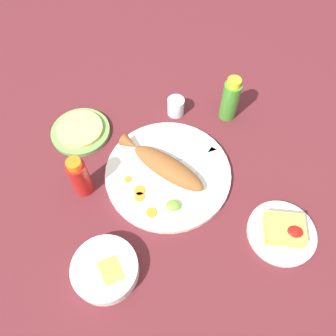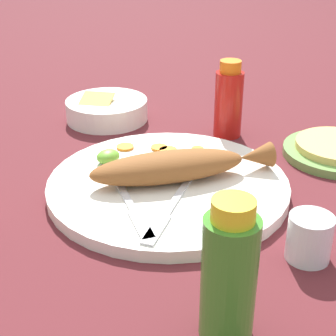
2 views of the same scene
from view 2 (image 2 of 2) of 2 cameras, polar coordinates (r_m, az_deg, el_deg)
ground_plane at (r=0.78m, az=0.00°, el=-2.50°), size 4.00×4.00×0.00m
main_plate at (r=0.77m, az=0.00°, el=-1.92°), size 0.36×0.36×0.02m
fried_fish at (r=0.76m, az=1.05°, el=0.26°), size 0.27×0.19×0.04m
fork_near at (r=0.69m, az=-0.04°, el=-4.87°), size 0.17×0.09×0.00m
fork_far at (r=0.70m, az=-4.04°, el=-4.39°), size 0.09×0.17×0.00m
carrot_slice_near at (r=0.86m, az=3.30°, el=2.10°), size 0.02×0.02×0.00m
carrot_slice_mid at (r=0.86m, az=0.02°, el=1.95°), size 0.03×0.03×0.00m
carrot_slice_far at (r=0.87m, az=-0.99°, el=2.27°), size 0.03×0.03×0.00m
carrot_slice_extra at (r=0.87m, az=-4.77°, el=2.33°), size 0.03×0.03×0.00m
lime_wedge_main at (r=0.82m, az=-6.65°, el=1.27°), size 0.04×0.03×0.02m
hot_sauce_bottle_red at (r=0.95m, az=6.73°, el=7.36°), size 0.05×0.05×0.14m
hot_sauce_bottle_green at (r=0.50m, az=6.78°, el=-11.63°), size 0.05×0.05×0.15m
salt_cup at (r=0.64m, az=15.25°, el=-7.83°), size 0.05×0.05×0.06m
guacamole_bowl at (r=1.04m, az=-6.80°, el=6.57°), size 0.16×0.16×0.05m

